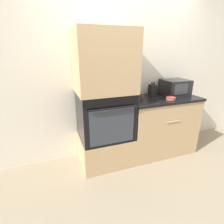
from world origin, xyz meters
name	(u,v)px	position (x,y,z in m)	size (l,w,h in m)	color
ground_plane	(136,167)	(0.00, 0.00, 0.00)	(12.00, 12.00, 0.00)	gray
wall_back	(121,76)	(0.00, 0.63, 1.25)	(8.00, 0.05, 2.50)	silver
oven_cabinet_base	(106,149)	(-0.38, 0.30, 0.21)	(0.75, 0.60, 0.43)	tan
wall_oven	(105,115)	(-0.38, 0.30, 0.76)	(0.73, 0.64, 0.66)	black
oven_cabinet_upper	(104,62)	(-0.38, 0.30, 1.49)	(0.75, 0.60, 0.79)	tan
counter_unit	(159,125)	(0.56, 0.30, 0.47)	(1.14, 0.63, 0.94)	tan
microwave	(175,87)	(0.86, 0.40, 1.06)	(0.41, 0.36, 0.24)	#232326
knife_block	(153,90)	(0.49, 0.47, 1.02)	(0.10, 0.11, 0.21)	black
bowl	(171,98)	(0.60, 0.14, 0.96)	(0.14, 0.14, 0.04)	#B24C42
condiment_jar_near	(133,94)	(0.17, 0.53, 0.97)	(0.05, 0.05, 0.07)	brown
condiment_jar_mid	(142,96)	(0.24, 0.36, 0.97)	(0.04, 0.04, 0.07)	brown
condiment_jar_far	(137,98)	(0.13, 0.30, 0.97)	(0.05, 0.05, 0.06)	brown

